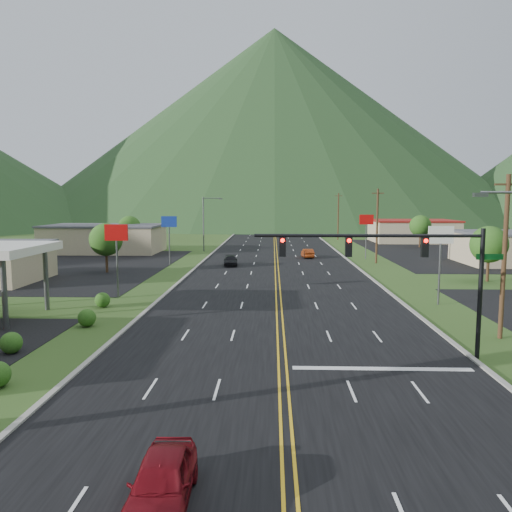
{
  "coord_description": "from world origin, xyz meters",
  "views": [
    {
      "loc": [
        -0.53,
        -12.44,
        8.46
      ],
      "look_at": [
        -1.71,
        22.91,
        4.5
      ],
      "focal_mm": 35.0,
      "sensor_mm": 36.0,
      "label": 1
    }
  ],
  "objects_px": {
    "car_dark_mid": "(231,261)",
    "car_red_far": "(308,253)",
    "traffic_signal": "(405,260)",
    "streetlight_west": "(205,220)",
    "car_red_near": "(162,483)"
  },
  "relations": [
    {
      "from": "car_dark_mid",
      "to": "car_red_far",
      "type": "distance_m",
      "value": 14.19
    },
    {
      "from": "traffic_signal",
      "to": "streetlight_west",
      "type": "bearing_deg",
      "value": 107.97
    },
    {
      "from": "streetlight_west",
      "to": "car_dark_mid",
      "type": "xyz_separation_m",
      "value": [
        5.71,
        -18.44,
        -4.57
      ]
    },
    {
      "from": "traffic_signal",
      "to": "car_red_near",
      "type": "relative_size",
      "value": 3.15
    },
    {
      "from": "car_red_near",
      "to": "car_red_far",
      "type": "relative_size",
      "value": 1.05
    },
    {
      "from": "streetlight_west",
      "to": "car_dark_mid",
      "type": "distance_m",
      "value": 19.83
    },
    {
      "from": "car_red_far",
      "to": "traffic_signal",
      "type": "bearing_deg",
      "value": 86.49
    },
    {
      "from": "traffic_signal",
      "to": "car_red_near",
      "type": "xyz_separation_m",
      "value": [
        -10.04,
        -13.58,
        -4.62
      ]
    },
    {
      "from": "traffic_signal",
      "to": "car_red_far",
      "type": "distance_m",
      "value": 47.23
    },
    {
      "from": "traffic_signal",
      "to": "streetlight_west",
      "type": "xyz_separation_m",
      "value": [
        -18.16,
        56.0,
        -0.15
      ]
    },
    {
      "from": "traffic_signal",
      "to": "streetlight_west",
      "type": "height_order",
      "value": "streetlight_west"
    },
    {
      "from": "traffic_signal",
      "to": "streetlight_west",
      "type": "distance_m",
      "value": 58.88
    },
    {
      "from": "car_red_near",
      "to": "streetlight_west",
      "type": "bearing_deg",
      "value": 94.87
    },
    {
      "from": "car_red_near",
      "to": "car_dark_mid",
      "type": "distance_m",
      "value": 51.21
    },
    {
      "from": "streetlight_west",
      "to": "car_red_near",
      "type": "bearing_deg",
      "value": -83.34
    }
  ]
}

